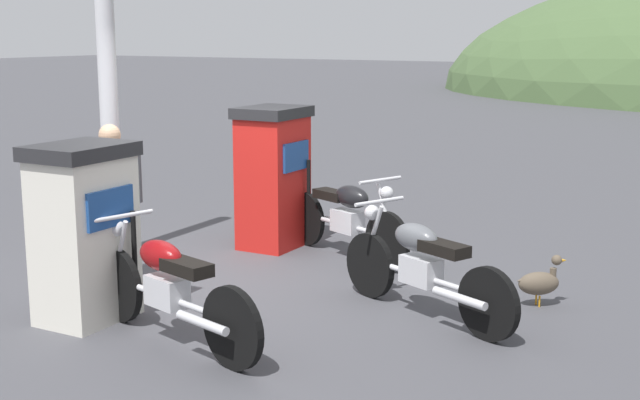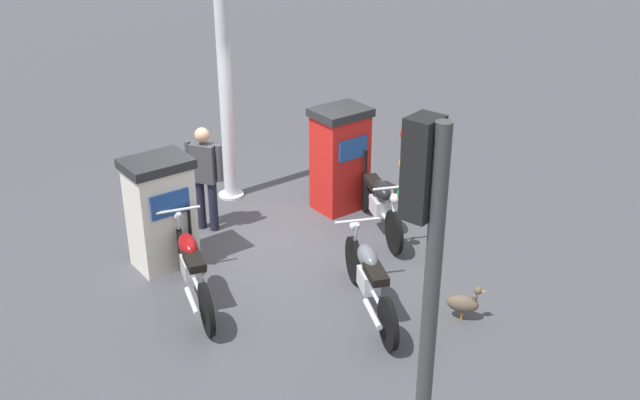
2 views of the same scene
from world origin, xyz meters
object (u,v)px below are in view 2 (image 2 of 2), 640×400
object	(u,v)px
motorcycle_near_pump	(191,265)
attendant_person	(205,173)
motorcycle_extra	(369,277)
wandering_duck	(464,303)
motorcycle_far_pump	(379,202)
roadside_traffic_light	(424,268)
canopy_support_pole	(225,81)
fuel_pump_near	(161,212)
fuel_pump_far	(340,159)

from	to	relation	value
motorcycle_near_pump	attendant_person	bearing A→B (deg)	145.67
motorcycle_extra	wandering_duck	bearing A→B (deg)	43.97
motorcycle_far_pump	motorcycle_extra	xyz separation A→B (m)	(1.49, -1.41, -0.02)
roadside_traffic_light	canopy_support_pole	bearing A→B (deg)	162.70
motorcycle_extra	wandering_duck	world-z (taller)	motorcycle_extra
canopy_support_pole	attendant_person	bearing A→B (deg)	-46.82
motorcycle_far_pump	wandering_duck	xyz separation A→B (m)	(2.29, -0.63, -0.24)
wandering_duck	roadside_traffic_light	size ratio (longest dim) A/B	0.13
fuel_pump_near	motorcycle_extra	size ratio (longest dim) A/B	0.79
attendant_person	canopy_support_pole	distance (m)	1.52
motorcycle_far_pump	roadside_traffic_light	xyz separation A→B (m)	(4.07, -3.11, 1.95)
fuel_pump_near	roadside_traffic_light	world-z (taller)	roadside_traffic_light
roadside_traffic_light	motorcycle_near_pump	bearing A→B (deg)	178.44
fuel_pump_near	canopy_support_pole	distance (m)	2.50
wandering_duck	motorcycle_far_pump	bearing A→B (deg)	164.60
attendant_person	motorcycle_extra	bearing A→B (deg)	10.27
fuel_pump_near	motorcycle_far_pump	distance (m)	3.08
canopy_support_pole	motorcycle_near_pump	bearing A→B (deg)	-39.08
fuel_pump_near	attendant_person	bearing A→B (deg)	120.88
attendant_person	wandering_duck	size ratio (longest dim) A/B	3.35
motorcycle_near_pump	roadside_traffic_light	size ratio (longest dim) A/B	0.59
roadside_traffic_light	canopy_support_pole	xyz separation A→B (m)	(-6.37, 1.98, -0.52)
fuel_pump_near	attendant_person	size ratio (longest dim) A/B	0.97
fuel_pump_near	motorcycle_far_pump	bearing A→B (deg)	71.83
motorcycle_far_pump	roadside_traffic_light	bearing A→B (deg)	-37.42
fuel_pump_near	fuel_pump_far	xyz separation A→B (m)	(-0.00, 2.93, 0.04)
motorcycle_far_pump	attendant_person	xyz separation A→B (m)	(-1.52, -1.96, 0.42)
motorcycle_extra	canopy_support_pole	size ratio (longest dim) A/B	0.49
fuel_pump_far	attendant_person	distance (m)	2.06
motorcycle_near_pump	motorcycle_extra	size ratio (longest dim) A/B	1.09
fuel_pump_far	wandering_duck	bearing A→B (deg)	-11.40
motorcycle_near_pump	canopy_support_pole	bearing A→B (deg)	140.92
fuel_pump_far	motorcycle_near_pump	bearing A→B (deg)	-72.42
motorcycle_far_pump	motorcycle_near_pump	bearing A→B (deg)	-89.94
motorcycle_extra	motorcycle_far_pump	bearing A→B (deg)	136.42
fuel_pump_far	motorcycle_extra	size ratio (longest dim) A/B	0.84
motorcycle_far_pump	attendant_person	distance (m)	2.52
motorcycle_near_pump	canopy_support_pole	size ratio (longest dim) A/B	0.53
motorcycle_extra	canopy_support_pole	xyz separation A→B (m)	(-3.79, 0.29, 1.44)
fuel_pump_far	attendant_person	world-z (taller)	fuel_pump_far
motorcycle_far_pump	motorcycle_extra	size ratio (longest dim) A/B	0.98
wandering_duck	motorcycle_extra	bearing A→B (deg)	-136.03
motorcycle_extra	attendant_person	distance (m)	3.09
motorcycle_near_pump	wandering_duck	size ratio (longest dim) A/B	4.47
motorcycle_near_pump	roadside_traffic_light	world-z (taller)	roadside_traffic_light
canopy_support_pole	fuel_pump_far	bearing A→B (deg)	40.48
wandering_duck	roadside_traffic_light	xyz separation A→B (m)	(1.77, -2.48, 2.19)
fuel_pump_far	motorcycle_near_pump	xyz separation A→B (m)	(0.96, -3.02, -0.35)
motorcycle_far_pump	wandering_duck	size ratio (longest dim) A/B	4.01
fuel_pump_far	motorcycle_extra	distance (m)	2.85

